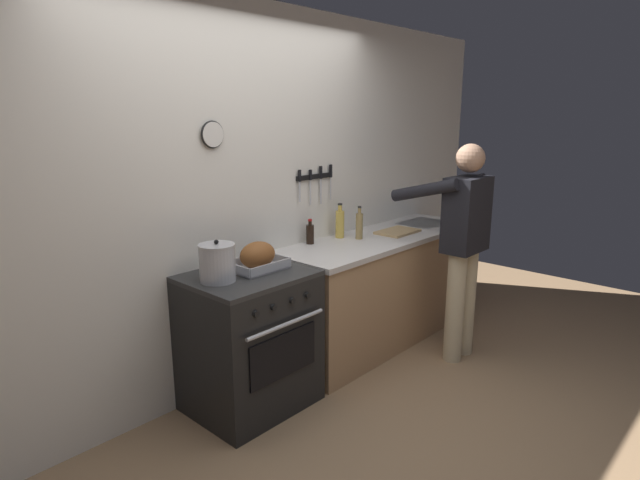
% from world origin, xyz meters
% --- Properties ---
extents(ground_plane, '(8.00, 8.00, 0.00)m').
position_xyz_m(ground_plane, '(0.00, 0.00, 0.00)').
color(ground_plane, '#937251').
extents(wall_back, '(6.00, 0.13, 2.60)m').
position_xyz_m(wall_back, '(0.00, 1.35, 1.30)').
color(wall_back, white).
rests_on(wall_back, ground).
extents(counter_block, '(2.03, 0.65, 0.90)m').
position_xyz_m(counter_block, '(1.21, 0.99, 0.46)').
color(counter_block, tan).
rests_on(counter_block, ground).
extents(stove, '(0.76, 0.67, 0.90)m').
position_xyz_m(stove, '(-0.22, 0.99, 0.45)').
color(stove, black).
rests_on(stove, ground).
extents(person_cook, '(0.51, 0.63, 1.66)m').
position_xyz_m(person_cook, '(1.34, 0.35, 0.95)').
color(person_cook, '#C6B793').
rests_on(person_cook, ground).
extents(roasting_pan, '(0.35, 0.26, 0.18)m').
position_xyz_m(roasting_pan, '(-0.12, 1.01, 0.98)').
color(roasting_pan, '#B7B7BC').
rests_on(roasting_pan, stove).
extents(stock_pot, '(0.22, 0.22, 0.25)m').
position_xyz_m(stock_pot, '(-0.43, 1.00, 1.01)').
color(stock_pot, '#B7B7BC').
rests_on(stock_pot, stove).
extents(cutting_board, '(0.36, 0.24, 0.02)m').
position_xyz_m(cutting_board, '(1.37, 0.95, 0.91)').
color(cutting_board, tan).
rests_on(cutting_board, counter_block).
extents(bottle_vinegar, '(0.06, 0.06, 0.26)m').
position_xyz_m(bottle_vinegar, '(0.98, 1.05, 1.01)').
color(bottle_vinegar, '#997F4C').
rests_on(bottle_vinegar, counter_block).
extents(bottle_cooking_oil, '(0.07, 0.07, 0.28)m').
position_xyz_m(bottle_cooking_oil, '(0.91, 1.19, 1.02)').
color(bottle_cooking_oil, gold).
rests_on(bottle_cooking_oil, counter_block).
extents(bottle_soy_sauce, '(0.06, 0.06, 0.19)m').
position_xyz_m(bottle_soy_sauce, '(0.60, 1.23, 0.98)').
color(bottle_soy_sauce, black).
rests_on(bottle_soy_sauce, counter_block).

